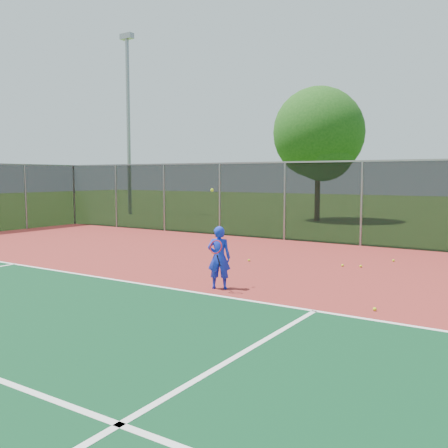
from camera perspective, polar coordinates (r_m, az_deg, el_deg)
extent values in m
plane|color=#305418|center=(8.09, -12.00, -12.61)|extent=(120.00, 120.00, 0.00)
cube|color=maroon|center=(9.54, -3.39, -9.61)|extent=(30.00, 20.00, 0.02)
cube|color=white|center=(9.43, 10.33, -9.74)|extent=(22.00, 0.10, 0.00)
cube|color=white|center=(5.45, -11.87, -21.53)|extent=(18.00, 0.10, 0.00)
cube|color=black|center=(18.28, 15.44, 2.26)|extent=(30.00, 0.04, 3.00)
cube|color=gray|center=(18.27, 15.56, 6.96)|extent=(30.00, 0.06, 0.06)
imported|color=#162BD4|center=(10.96, -0.57, -3.85)|extent=(0.60, 0.51, 1.39)
cylinder|color=black|center=(10.68, -0.63, -4.18)|extent=(0.03, 0.15, 0.27)
torus|color=#A51414|center=(10.55, -0.94, -2.65)|extent=(0.30, 0.13, 0.29)
sphere|color=#C4E11A|center=(11.04, -1.38, 3.90)|extent=(0.07, 0.07, 0.07)
sphere|color=#C4E11A|center=(9.72, 16.85, -9.29)|extent=(0.07, 0.07, 0.07)
sphere|color=#C4E11A|center=(15.30, 18.80, -3.97)|extent=(0.07, 0.07, 0.07)
sphere|color=#C4E11A|center=(14.55, 2.88, -4.15)|extent=(0.07, 0.07, 0.07)
sphere|color=#C4E11A|center=(14.09, 13.39, -4.62)|extent=(0.07, 0.07, 0.07)
sphere|color=#C4E11A|center=(14.09, 15.36, -4.67)|extent=(0.07, 0.07, 0.07)
cylinder|color=gray|center=(33.31, -10.86, 10.72)|extent=(0.24, 0.24, 11.13)
cube|color=gray|center=(34.31, -11.04, 20.30)|extent=(0.90, 0.40, 0.35)
cylinder|color=#3C2916|center=(28.30, 10.62, 3.23)|extent=(0.30, 0.30, 2.83)
sphere|color=#184612|center=(28.38, 10.75, 10.22)|extent=(5.02, 5.02, 5.02)
sphere|color=#184612|center=(27.89, 11.24, 8.35)|extent=(3.45, 3.45, 3.45)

